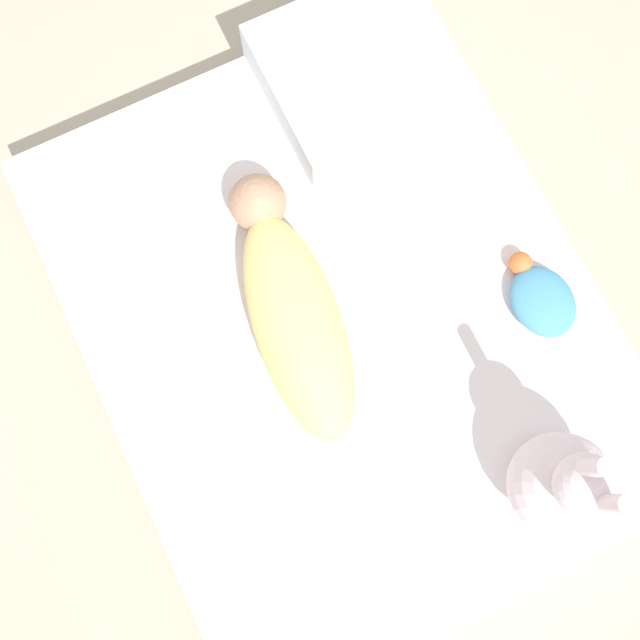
# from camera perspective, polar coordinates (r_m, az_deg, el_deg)

# --- Properties ---
(ground_plane) EXTENTS (12.00, 12.00, 0.00)m
(ground_plane) POSITION_cam_1_polar(r_m,az_deg,el_deg) (1.78, 1.48, -0.82)
(ground_plane) COLOR #B2A893
(bed_mattress) EXTENTS (1.35, 1.08, 0.14)m
(bed_mattress) POSITION_cam_1_polar(r_m,az_deg,el_deg) (1.71, 1.54, -0.35)
(bed_mattress) COLOR white
(bed_mattress) RESTS_ON ground_plane
(swaddled_baby) EXTENTS (0.62, 0.26, 0.14)m
(swaddled_baby) POSITION_cam_1_polar(r_m,az_deg,el_deg) (1.58, -2.12, 0.93)
(swaddled_baby) COLOR #EFDB7F
(swaddled_baby) RESTS_ON bed_mattress
(pillow) EXTENTS (0.38, 0.35, 0.12)m
(pillow) POSITION_cam_1_polar(r_m,az_deg,el_deg) (1.79, 2.00, 17.98)
(pillow) COLOR white
(pillow) RESTS_ON bed_mattress
(bunny_plush) EXTENTS (0.21, 0.21, 0.39)m
(bunny_plush) POSITION_cam_1_polar(r_m,az_deg,el_deg) (1.55, 18.16, -11.87)
(bunny_plush) COLOR silver
(bunny_plush) RESTS_ON bed_mattress
(turtle_plush) EXTENTS (0.21, 0.13, 0.06)m
(turtle_plush) POSITION_cam_1_polar(r_m,az_deg,el_deg) (1.69, 16.48, 1.62)
(turtle_plush) COLOR #4C99C6
(turtle_plush) RESTS_ON bed_mattress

